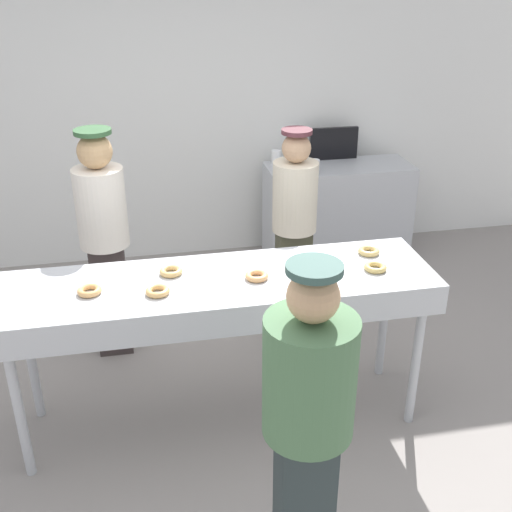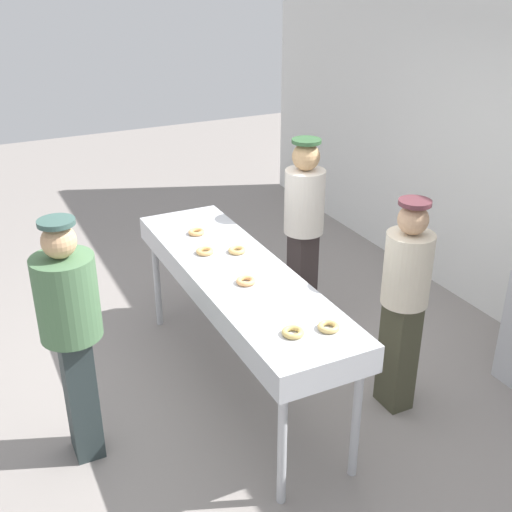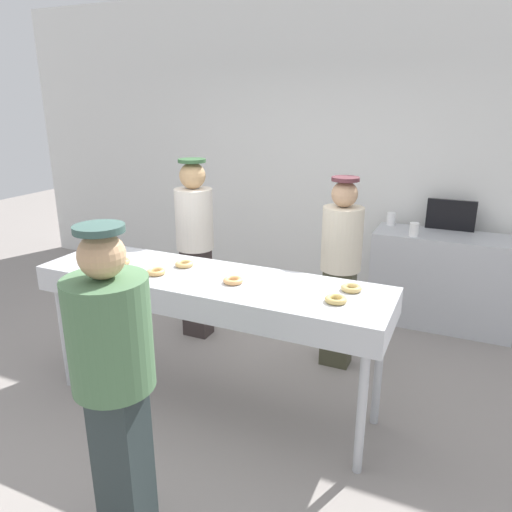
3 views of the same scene
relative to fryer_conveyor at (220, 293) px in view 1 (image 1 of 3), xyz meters
name	(u,v)px [view 1 (image 1 of 3)]	position (x,y,z in m)	size (l,w,h in m)	color
ground_plane	(224,417)	(0.00, 0.00, -0.90)	(16.00, 16.00, 0.00)	gray
back_wall	(176,82)	(0.00, 2.55, 0.73)	(8.00, 0.12, 3.26)	white
fryer_conveyor	(220,293)	(0.00, 0.00, 0.00)	(2.48, 0.67, 1.00)	#B7BABF
glazed_donut_0	(369,251)	(0.95, 0.15, 0.11)	(0.13, 0.13, 0.03)	#DEBB6E
glazed_donut_1	(171,271)	(-0.27, 0.11, 0.11)	(0.13, 0.13, 0.03)	#E0B269
glazed_donut_2	(375,267)	(0.91, -0.07, 0.11)	(0.13, 0.13, 0.03)	#DBB865
glazed_donut_3	(89,291)	(-0.72, -0.03, 0.11)	(0.13, 0.13, 0.03)	#EBAC66
glazed_donut_4	(158,291)	(-0.35, -0.11, 0.11)	(0.13, 0.13, 0.03)	#E4AD64
glazed_donut_5	(257,276)	(0.21, -0.04, 0.11)	(0.13, 0.13, 0.03)	#EDA867
worker_baker	(294,225)	(0.68, 0.93, -0.02)	(0.32, 0.32, 1.59)	#3E3E2B
worker_assistant	(104,232)	(-0.66, 0.91, 0.04)	(0.34, 0.34, 1.66)	#362C2B
customer_waiting	(308,417)	(0.19, -1.20, 0.06)	(0.37, 0.37, 1.66)	#283334
prep_counter	(337,213)	(1.40, 2.10, -0.44)	(1.33, 0.52, 0.92)	#B7BABF
paper_cup_0	(276,157)	(0.85, 2.25, 0.08)	(0.08, 0.08, 0.13)	white
paper_cup_1	(315,167)	(1.11, 1.92, 0.08)	(0.08, 0.08, 0.13)	white
menu_display	(334,143)	(1.40, 2.31, 0.16)	(0.46, 0.04, 0.30)	black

